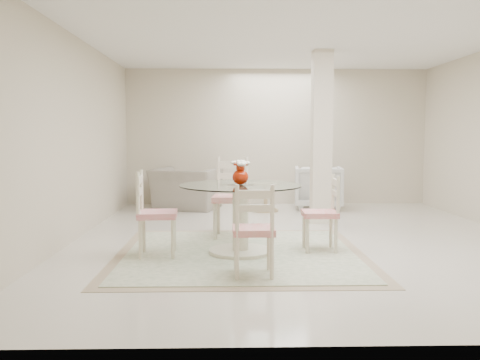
{
  "coord_description": "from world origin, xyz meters",
  "views": [
    {
      "loc": [
        -0.98,
        -6.7,
        1.38
      ],
      "look_at": [
        -0.83,
        -0.67,
        0.85
      ],
      "focal_mm": 38.0,
      "sensor_mm": 36.0,
      "label": 1
    }
  ],
  "objects_px": {
    "recliner_taupe": "(186,189)",
    "dining_chair_east": "(325,207)",
    "column": "(321,137)",
    "dining_chair_south": "(254,224)",
    "red_vase": "(241,173)",
    "armchair_white": "(318,187)",
    "dining_table": "(240,219)",
    "side_table": "(265,199)",
    "dining_chair_north": "(231,191)",
    "dining_chair_west": "(151,207)"
  },
  "relations": [
    {
      "from": "recliner_taupe",
      "to": "dining_chair_east",
      "type": "bearing_deg",
      "value": 134.39
    },
    {
      "from": "dining_chair_north",
      "to": "dining_chair_south",
      "type": "bearing_deg",
      "value": -78.74
    },
    {
      "from": "dining_chair_south",
      "to": "armchair_white",
      "type": "bearing_deg",
      "value": -107.82
    },
    {
      "from": "dining_chair_north",
      "to": "column",
      "type": "bearing_deg",
      "value": 44.45
    },
    {
      "from": "dining_chair_east",
      "to": "side_table",
      "type": "xyz_separation_m",
      "value": [
        -0.47,
        3.25,
        -0.3
      ]
    },
    {
      "from": "dining_table",
      "to": "recliner_taupe",
      "type": "bearing_deg",
      "value": 104.1
    },
    {
      "from": "recliner_taupe",
      "to": "dining_chair_south",
      "type": "bearing_deg",
      "value": 118.48
    },
    {
      "from": "recliner_taupe",
      "to": "armchair_white",
      "type": "distance_m",
      "value": 2.5
    },
    {
      "from": "dining_chair_east",
      "to": "recliner_taupe",
      "type": "bearing_deg",
      "value": -150.16
    },
    {
      "from": "red_vase",
      "to": "dining_chair_east",
      "type": "distance_m",
      "value": 1.1
    },
    {
      "from": "column",
      "to": "dining_chair_south",
      "type": "height_order",
      "value": "column"
    },
    {
      "from": "dining_chair_east",
      "to": "dining_chair_south",
      "type": "distance_m",
      "value": 1.43
    },
    {
      "from": "dining_chair_south",
      "to": "side_table",
      "type": "bearing_deg",
      "value": -96.23
    },
    {
      "from": "recliner_taupe",
      "to": "dining_chair_west",
      "type": "bearing_deg",
      "value": 104.85
    },
    {
      "from": "red_vase",
      "to": "recliner_taupe",
      "type": "relative_size",
      "value": 0.24
    },
    {
      "from": "dining_chair_east",
      "to": "dining_chair_west",
      "type": "relative_size",
      "value": 0.93
    },
    {
      "from": "red_vase",
      "to": "dining_chair_north",
      "type": "bearing_deg",
      "value": 95.43
    },
    {
      "from": "side_table",
      "to": "dining_chair_north",
      "type": "bearing_deg",
      "value": -105.31
    },
    {
      "from": "column",
      "to": "recliner_taupe",
      "type": "height_order",
      "value": "column"
    },
    {
      "from": "dining_chair_west",
      "to": "dining_chair_south",
      "type": "xyz_separation_m",
      "value": [
        1.12,
        -0.9,
        -0.04
      ]
    },
    {
      "from": "red_vase",
      "to": "armchair_white",
      "type": "distance_m",
      "value": 4.02
    },
    {
      "from": "red_vase",
      "to": "dining_chair_east",
      "type": "height_order",
      "value": "red_vase"
    },
    {
      "from": "dining_chair_west",
      "to": "dining_chair_south",
      "type": "relative_size",
      "value": 1.07
    },
    {
      "from": "dining_chair_east",
      "to": "dining_chair_west",
      "type": "height_order",
      "value": "dining_chair_west"
    },
    {
      "from": "dining_chair_east",
      "to": "armchair_white",
      "type": "xyz_separation_m",
      "value": [
        0.55,
        3.56,
        -0.13
      ]
    },
    {
      "from": "armchair_white",
      "to": "red_vase",
      "type": "bearing_deg",
      "value": 73.78
    },
    {
      "from": "dining_table",
      "to": "dining_chair_south",
      "type": "distance_m",
      "value": 1.02
    },
    {
      "from": "dining_chair_north",
      "to": "red_vase",
      "type": "bearing_deg",
      "value": -78.95
    },
    {
      "from": "armchair_white",
      "to": "dining_chair_north",
      "type": "bearing_deg",
      "value": 64.76
    },
    {
      "from": "side_table",
      "to": "dining_chair_east",
      "type": "bearing_deg",
      "value": -81.83
    },
    {
      "from": "dining_chair_east",
      "to": "dining_chair_south",
      "type": "bearing_deg",
      "value": -37.61
    },
    {
      "from": "dining_table",
      "to": "dining_chair_north",
      "type": "xyz_separation_m",
      "value": [
        -0.1,
        1.02,
        0.21
      ]
    },
    {
      "from": "dining_chair_south",
      "to": "recliner_taupe",
      "type": "relative_size",
      "value": 0.86
    },
    {
      "from": "red_vase",
      "to": "column",
      "type": "bearing_deg",
      "value": 58.48
    },
    {
      "from": "red_vase",
      "to": "dining_chair_south",
      "type": "bearing_deg",
      "value": -84.16
    },
    {
      "from": "dining_chair_south",
      "to": "side_table",
      "type": "height_order",
      "value": "dining_chair_south"
    },
    {
      "from": "dining_table",
      "to": "armchair_white",
      "type": "bearing_deg",
      "value": 66.91
    },
    {
      "from": "column",
      "to": "red_vase",
      "type": "distance_m",
      "value": 2.58
    },
    {
      "from": "dining_chair_south",
      "to": "recliner_taupe",
      "type": "height_order",
      "value": "dining_chair_south"
    },
    {
      "from": "dining_chair_north",
      "to": "dining_chair_west",
      "type": "xyz_separation_m",
      "value": [
        -0.92,
        -1.13,
        -0.06
      ]
    },
    {
      "from": "dining_chair_north",
      "to": "armchair_white",
      "type": "height_order",
      "value": "dining_chair_north"
    },
    {
      "from": "column",
      "to": "dining_chair_south",
      "type": "bearing_deg",
      "value": -111.11
    },
    {
      "from": "column",
      "to": "armchair_white",
      "type": "height_order",
      "value": "column"
    },
    {
      "from": "dining_chair_west",
      "to": "armchair_white",
      "type": "height_order",
      "value": "dining_chair_west"
    },
    {
      "from": "dining_chair_east",
      "to": "armchair_white",
      "type": "bearing_deg",
      "value": 172.72
    },
    {
      "from": "armchair_white",
      "to": "recliner_taupe",
      "type": "bearing_deg",
      "value": 5.92
    },
    {
      "from": "dining_chair_north",
      "to": "dining_chair_west",
      "type": "relative_size",
      "value": 1.1
    },
    {
      "from": "dining_chair_west",
      "to": "column",
      "type": "bearing_deg",
      "value": -49.37
    },
    {
      "from": "dining_chair_north",
      "to": "armchair_white",
      "type": "relative_size",
      "value": 1.34
    },
    {
      "from": "column",
      "to": "dining_chair_east",
      "type": "distance_m",
      "value": 2.25
    }
  ]
}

